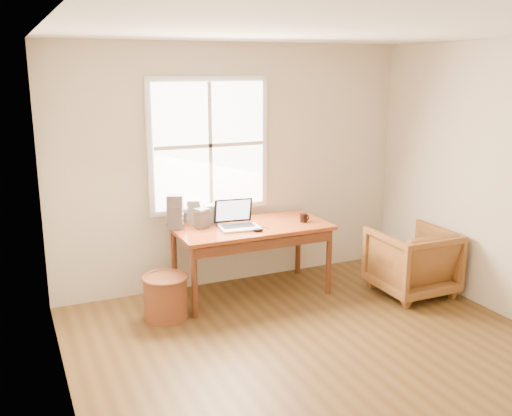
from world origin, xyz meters
The scene contains 11 objects.
room_shell centered at (-0.02, 0.16, 1.32)m, with size 4.04×4.54×2.64m.
desk centered at (0.00, 1.80, 0.73)m, with size 1.60×0.80×0.04m, color brown.
armchair centered at (1.55, 1.12, 0.35)m, with size 0.76×0.78×0.71m, color brown.
wicker_stool centered at (-1.00, 1.56, 0.21)m, with size 0.41×0.41×0.41m, color brown.
laptop centered at (-0.16, 1.73, 0.91)m, with size 0.43×0.45×0.32m, color #B3B5BB, non-canonical shape.
mouse centered at (-0.03, 1.56, 0.77)m, with size 0.11×0.06×0.04m, color black.
coffee_mug centered at (0.56, 1.70, 0.80)m, with size 0.08×0.08×0.09m, color black.
cd_stack_a centered at (-0.53, 2.10, 0.88)m, with size 0.13×0.12×0.26m, color silver.
cd_stack_b centered at (-0.49, 1.92, 0.85)m, with size 0.13×0.11×0.20m, color #2B2A2F.
cd_stack_c centered at (-0.75, 2.01, 0.93)m, with size 0.16×0.14×0.35m, color gray.
cd_stack_d centered at (-0.34, 2.05, 0.85)m, with size 0.16×0.14×0.20m, color silver.
Camera 1 is at (-2.28, -3.41, 2.34)m, focal length 40.00 mm.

